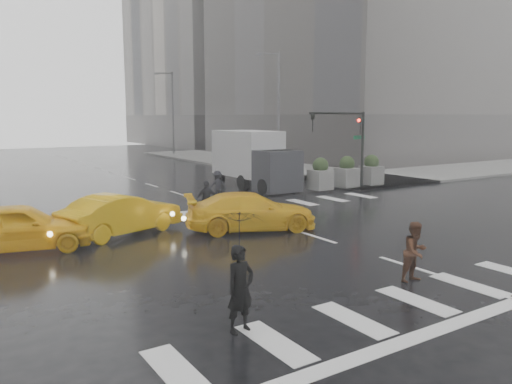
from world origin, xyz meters
TOP-DOWN VIEW (x-y plane):
  - ground at (0.00, 0.00)m, footprint 120.00×120.00m
  - sidewalk_ne at (19.50, 17.50)m, footprint 35.00×35.00m
  - building_ne_far at (29.00, 56.00)m, footprint 26.05×26.05m
  - road_markings at (0.00, 0.00)m, footprint 18.00×48.00m
  - traffic_signal_pole at (9.01, 8.01)m, footprint 4.45×0.42m
  - street_lamp_near at (10.87, 18.00)m, footprint 2.15×0.22m
  - street_lamp_far at (10.87, 38.00)m, footprint 2.15×0.22m
  - planter_west at (7.00, 8.20)m, footprint 1.10×1.10m
  - planter_mid at (9.00, 8.20)m, footprint 1.10×1.10m
  - planter_east at (11.00, 8.20)m, footprint 1.10×1.10m
  - pedestrian_black at (-6.28, -5.22)m, footprint 1.10×1.11m
  - pedestrian_brown at (-0.93, -5.04)m, footprint 0.79×0.63m
  - pedestrian_far_a at (-1.78, 5.00)m, footprint 1.04×0.77m
  - pedestrian_far_b at (0.92, 9.09)m, footprint 1.04×0.70m
  - taxi_front at (-9.11, 3.74)m, footprint 4.83×2.81m
  - taxi_mid at (-5.66, 4.16)m, footprint 4.78×2.98m
  - taxi_rear at (-1.35, 2.23)m, footprint 4.72×3.34m
  - box_truck at (4.72, 11.45)m, footprint 2.38×6.35m

SIDE VIEW (x-z plane):
  - ground at x=0.00m, z-range 0.00..0.00m
  - road_markings at x=0.00m, z-range 0.00..0.01m
  - sidewalk_ne at x=19.50m, z-range 0.00..0.15m
  - taxi_rear at x=-1.35m, z-range 0.00..1.41m
  - pedestrian_far_b at x=0.92m, z-range 0.00..1.48m
  - taxi_mid at x=-5.66m, z-range 0.00..1.49m
  - taxi_front at x=-9.11m, z-range 0.00..1.55m
  - pedestrian_brown at x=-0.93m, z-range 0.00..1.57m
  - pedestrian_far_a at x=-1.78m, z-range 0.00..1.59m
  - planter_west at x=7.00m, z-range 0.08..1.88m
  - planter_mid at x=9.00m, z-range 0.08..1.88m
  - planter_east at x=11.00m, z-range 0.08..1.88m
  - pedestrian_black at x=-6.28m, z-range 0.37..2.80m
  - box_truck at x=4.72m, z-range 0.11..3.49m
  - traffic_signal_pole at x=9.01m, z-range 0.97..5.47m
  - street_lamp_near at x=10.87m, z-range 0.45..9.45m
  - street_lamp_far at x=10.87m, z-range 0.45..9.45m
  - building_ne_far at x=29.00m, z-range -1.73..34.27m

